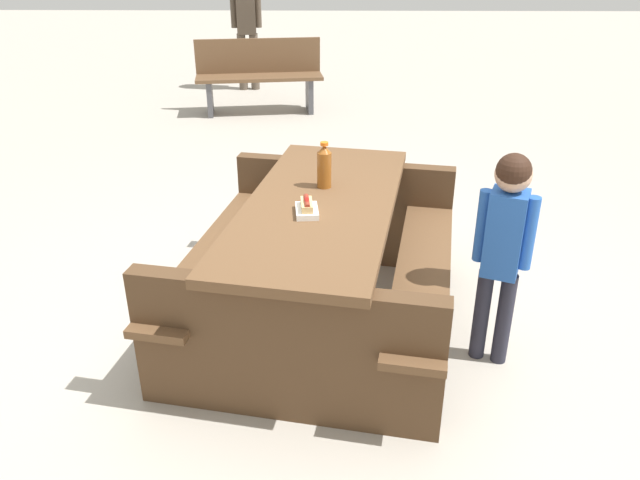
# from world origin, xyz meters

# --- Properties ---
(ground_plane) EXTENTS (30.00, 30.00, 0.00)m
(ground_plane) POSITION_xyz_m (0.00, 0.00, 0.00)
(ground_plane) COLOR #ADA599
(ground_plane) RESTS_ON ground
(picnic_table) EXTENTS (2.02, 1.70, 0.75)m
(picnic_table) POSITION_xyz_m (0.00, 0.00, 0.44)
(picnic_table) COLOR brown
(picnic_table) RESTS_ON ground
(soda_bottle) EXTENTS (0.08, 0.08, 0.26)m
(soda_bottle) POSITION_xyz_m (-0.21, 0.02, 0.87)
(soda_bottle) COLOR brown
(soda_bottle) RESTS_ON picnic_table
(hotdog_tray) EXTENTS (0.19, 0.13, 0.08)m
(hotdog_tray) POSITION_xyz_m (0.16, -0.06, 0.78)
(hotdog_tray) COLOR white
(hotdog_tray) RESTS_ON picnic_table
(child_in_coat) EXTENTS (0.21, 0.26, 1.13)m
(child_in_coat) POSITION_xyz_m (0.32, 0.89, 0.72)
(child_in_coat) COLOR #262633
(child_in_coat) RESTS_ON ground
(park_bench_mid) EXTENTS (0.61, 1.54, 0.85)m
(park_bench_mid) POSITION_xyz_m (-4.58, -0.81, 0.45)
(park_bench_mid) COLOR brown
(park_bench_mid) RESTS_ON ground
(bystander_adult) EXTENTS (0.27, 0.41, 1.65)m
(bystander_adult) POSITION_xyz_m (-5.76, -1.08, 1.06)
(bystander_adult) COLOR brown
(bystander_adult) RESTS_ON ground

